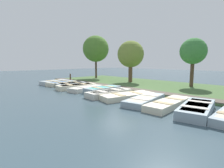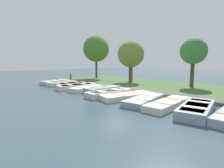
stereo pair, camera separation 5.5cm
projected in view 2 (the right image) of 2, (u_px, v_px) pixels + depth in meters
ground_plane at (117, 93)px, 12.88m from camera, size 80.00×80.00×0.00m
shore_bank at (155, 86)px, 16.31m from camera, size 8.00×24.00×0.14m
dock_walkway at (130, 89)px, 13.90m from camera, size 1.00×23.68×0.19m
rowboat_0 at (55, 82)px, 17.90m from camera, size 3.01×1.83×0.42m
rowboat_1 at (62, 83)px, 17.06m from camera, size 3.07×1.78×0.39m
rowboat_2 at (71, 84)px, 16.26m from camera, size 2.83×1.48×0.37m
rowboat_3 at (77, 86)px, 14.79m from camera, size 3.37×1.49×0.41m
rowboat_4 at (86, 88)px, 13.94m from camera, size 3.12×1.59×0.35m
rowboat_5 at (103, 89)px, 13.18m from camera, size 2.87×1.18×0.42m
rowboat_6 at (109, 93)px, 11.71m from camera, size 3.31×1.28×0.40m
rowboat_7 at (127, 96)px, 10.87m from camera, size 3.67×2.04×0.34m
rowboat_8 at (145, 100)px, 9.80m from camera, size 3.52×1.76×0.34m
rowboat_9 at (168, 104)px, 8.89m from camera, size 3.53×1.21×0.34m
rowboat_10 at (196, 109)px, 7.77m from camera, size 3.41×1.74×0.42m
mooring_post_near at (71, 77)px, 20.29m from camera, size 0.16×0.16×0.91m
park_tree_far_left at (96, 49)px, 22.45m from camera, size 3.34×3.34×5.60m
park_tree_left at (131, 54)px, 18.22m from camera, size 2.76×2.76×4.46m
park_tree_center at (193, 52)px, 14.82m from camera, size 2.21×2.21×4.29m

